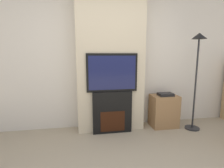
# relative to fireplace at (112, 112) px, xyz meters

# --- Properties ---
(wall_back) EXTENTS (6.00, 0.06, 2.70)m
(wall_back) POSITION_rel_fireplace_xyz_m (0.00, 0.36, 0.98)
(wall_back) COLOR silver
(wall_back) RESTS_ON ground_plane
(chimney_breast) EXTENTS (1.18, 0.33, 2.70)m
(chimney_breast) POSITION_rel_fireplace_xyz_m (0.00, 0.17, 0.98)
(chimney_breast) COLOR beige
(chimney_breast) RESTS_ON ground_plane
(fireplace) EXTENTS (0.68, 0.15, 0.74)m
(fireplace) POSITION_rel_fireplace_xyz_m (0.00, 0.00, 0.00)
(fireplace) COLOR black
(fireplace) RESTS_ON ground_plane
(television) EXTENTS (0.87, 0.07, 0.65)m
(television) POSITION_rel_fireplace_xyz_m (0.00, -0.00, 0.70)
(television) COLOR black
(television) RESTS_ON fireplace
(floor_lamp) EXTENTS (0.26, 0.26, 1.73)m
(floor_lamp) POSITION_rel_fireplace_xyz_m (1.50, -0.13, 0.88)
(floor_lamp) COLOR #262628
(floor_lamp) RESTS_ON ground_plane
(media_stand) EXTENTS (0.49, 0.35, 0.66)m
(media_stand) POSITION_rel_fireplace_xyz_m (1.02, 0.08, -0.05)
(media_stand) COLOR #997047
(media_stand) RESTS_ON ground_plane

